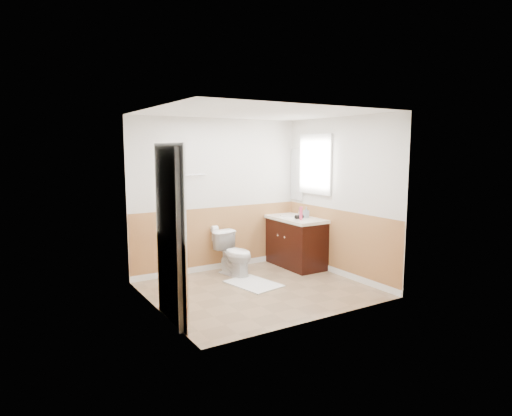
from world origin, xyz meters
TOP-DOWN VIEW (x-y plane):
  - floor at (0.00, 0.00)m, footprint 3.00×3.00m
  - ceiling at (0.00, 0.00)m, footprint 3.00×3.00m
  - wall_back at (0.00, 1.30)m, footprint 3.00×0.00m
  - wall_front at (0.00, -1.30)m, footprint 3.00×0.00m
  - wall_left at (-1.50, 0.00)m, footprint 0.00×3.00m
  - wall_right at (1.50, 0.00)m, footprint 0.00×3.00m
  - wainscot_back at (0.00, 1.29)m, footprint 3.00×0.00m
  - wainscot_front at (0.00, -1.29)m, footprint 3.00×0.00m
  - wainscot_left at (-1.49, 0.00)m, footprint 0.00×2.60m
  - wainscot_right at (1.49, 0.00)m, footprint 0.00×2.60m
  - toilet at (0.05, 0.83)m, footprint 0.51×0.74m
  - bath_mat at (0.05, 0.25)m, footprint 0.69×0.89m
  - vanity_cabinet at (1.21, 0.76)m, footprint 0.55×1.10m
  - vanity_knob_left at (0.91, 0.66)m, footprint 0.03×0.03m
  - vanity_knob_right at (0.91, 0.86)m, footprint 0.03×0.03m
  - countertop at (1.20, 0.76)m, footprint 0.60×1.15m
  - sink_basin at (1.21, 0.91)m, footprint 0.36×0.36m
  - faucet at (1.39, 0.91)m, footprint 0.02×0.02m
  - lotion_bottle at (1.11, 0.49)m, footprint 0.05×0.05m
  - soap_dispenser at (1.33, 0.64)m, footprint 0.10×0.10m
  - hair_dryer_body at (1.16, 0.61)m, footprint 0.14×0.07m
  - hair_dryer_handle at (1.13, 0.68)m, footprint 0.03×0.03m
  - mirror_panel at (1.48, 1.10)m, footprint 0.02×0.35m
  - window_frame at (1.47, 0.59)m, footprint 0.04×0.80m
  - window_glass at (1.49, 0.59)m, footprint 0.01×0.70m
  - door at (-1.40, -0.45)m, footprint 0.29×0.78m
  - door_frame at (-1.48, -0.45)m, footprint 0.02×0.92m
  - door_knob at (-1.34, -0.12)m, footprint 0.06×0.06m
  - towel_bar at (-0.55, 1.25)m, footprint 0.62×0.02m
  - tp_holder_bar at (-0.10, 1.23)m, footprint 0.14×0.02m
  - tp_roll at (-0.10, 1.23)m, footprint 0.10×0.11m
  - tp_sheet at (-0.10, 1.23)m, footprint 0.10×0.01m

SIDE VIEW (x-z plane):
  - floor at x=0.00m, z-range 0.00..0.00m
  - bath_mat at x=0.05m, z-range 0.00..0.02m
  - toilet at x=0.05m, z-range 0.00..0.70m
  - vanity_cabinet at x=1.21m, z-range 0.00..0.80m
  - wainscot_back at x=0.00m, z-range -1.00..2.00m
  - wainscot_front at x=0.00m, z-range -1.00..2.00m
  - wainscot_left at x=-1.49m, z-range -0.80..1.80m
  - wainscot_right at x=1.49m, z-range -0.80..1.80m
  - vanity_knob_left at x=0.91m, z-range 0.53..0.57m
  - vanity_knob_right at x=0.91m, z-range 0.53..0.57m
  - tp_sheet at x=-0.10m, z-range 0.51..0.67m
  - tp_holder_bar at x=-0.10m, z-range 0.69..0.71m
  - tp_roll at x=-0.10m, z-range 0.64..0.76m
  - countertop at x=1.20m, z-range 0.80..0.85m
  - hair_dryer_handle at x=1.13m, z-range 0.82..0.89m
  - sink_basin at x=1.21m, z-range 0.85..0.87m
  - hair_dryer_body at x=1.16m, z-range 0.85..0.92m
  - faucet at x=1.39m, z-range 0.85..0.99m
  - soap_dispenser at x=1.33m, z-range 0.85..1.04m
  - door_knob at x=-1.34m, z-range 0.92..0.98m
  - lotion_bottle at x=1.11m, z-range 0.85..1.07m
  - door at x=-1.40m, z-range 0.00..2.04m
  - door_frame at x=-1.48m, z-range -0.02..2.08m
  - wall_back at x=0.00m, z-range -0.25..2.75m
  - wall_front at x=0.00m, z-range -0.25..2.75m
  - wall_left at x=-1.50m, z-range -0.25..2.75m
  - wall_right at x=1.50m, z-range -0.25..2.75m
  - mirror_panel at x=1.48m, z-range 1.10..2.00m
  - towel_bar at x=-0.55m, z-range 1.59..1.61m
  - window_frame at x=1.47m, z-range 1.25..2.25m
  - window_glass at x=1.49m, z-range 1.30..2.20m
  - ceiling at x=0.00m, z-range 2.50..2.50m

